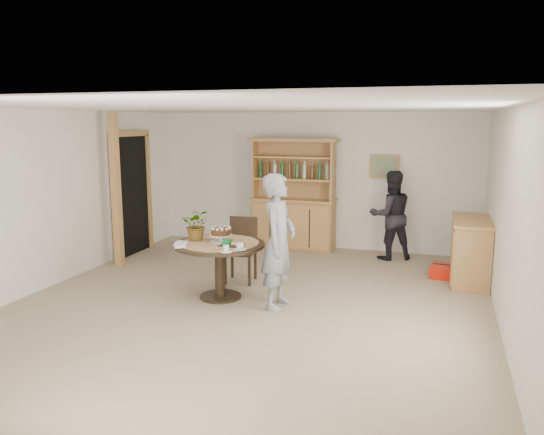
{
  "coord_description": "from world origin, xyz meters",
  "views": [
    {
      "loc": [
        2.28,
        -6.07,
        2.34
      ],
      "look_at": [
        0.11,
        0.67,
        1.05
      ],
      "focal_mm": 35.0,
      "sensor_mm": 36.0,
      "label": 1
    }
  ],
  "objects_px": {
    "dining_chair": "(242,245)",
    "red_suitcase": "(452,272)",
    "dining_table": "(220,254)",
    "hutch": "(294,212)",
    "adult_person": "(391,215)",
    "sideboard": "(471,251)",
    "teen_boy": "(279,242)"
  },
  "relations": [
    {
      "from": "dining_chair",
      "to": "red_suitcase",
      "type": "relative_size",
      "value": 1.44
    },
    {
      "from": "dining_table",
      "to": "red_suitcase",
      "type": "relative_size",
      "value": 1.83
    },
    {
      "from": "dining_table",
      "to": "dining_chair",
      "type": "relative_size",
      "value": 1.27
    },
    {
      "from": "red_suitcase",
      "to": "hutch",
      "type": "bearing_deg",
      "value": 166.82
    },
    {
      "from": "dining_chair",
      "to": "adult_person",
      "type": "xyz_separation_m",
      "value": [
        1.97,
        1.95,
        0.23
      ]
    },
    {
      "from": "sideboard",
      "to": "teen_boy",
      "type": "bearing_deg",
      "value": -141.45
    },
    {
      "from": "dining_chair",
      "to": "adult_person",
      "type": "relative_size",
      "value": 0.62
    },
    {
      "from": "adult_person",
      "to": "red_suitcase",
      "type": "relative_size",
      "value": 2.33
    },
    {
      "from": "dining_table",
      "to": "adult_person",
      "type": "height_order",
      "value": "adult_person"
    },
    {
      "from": "teen_boy",
      "to": "adult_person",
      "type": "relative_size",
      "value": 1.12
    },
    {
      "from": "sideboard",
      "to": "red_suitcase",
      "type": "bearing_deg",
      "value": 157.65
    },
    {
      "from": "dining_table",
      "to": "sideboard",
      "type": "bearing_deg",
      "value": 29.03
    },
    {
      "from": "hutch",
      "to": "dining_table",
      "type": "xyz_separation_m",
      "value": [
        -0.17,
        -3.03,
        -0.08
      ]
    },
    {
      "from": "hutch",
      "to": "teen_boy",
      "type": "distance_m",
      "value": 3.2
    },
    {
      "from": "adult_person",
      "to": "red_suitcase",
      "type": "distance_m",
      "value": 1.51
    },
    {
      "from": "dining_table",
      "to": "teen_boy",
      "type": "height_order",
      "value": "teen_boy"
    },
    {
      "from": "sideboard",
      "to": "adult_person",
      "type": "height_order",
      "value": "adult_person"
    },
    {
      "from": "sideboard",
      "to": "dining_chair",
      "type": "xyz_separation_m",
      "value": [
        -3.22,
        -0.95,
        0.06
      ]
    },
    {
      "from": "sideboard",
      "to": "dining_table",
      "type": "xyz_separation_m",
      "value": [
        -3.21,
        -1.78,
        0.13
      ]
    },
    {
      "from": "dining_chair",
      "to": "red_suitcase",
      "type": "height_order",
      "value": "dining_chair"
    },
    {
      "from": "sideboard",
      "to": "dining_chair",
      "type": "height_order",
      "value": "dining_chair"
    },
    {
      "from": "teen_boy",
      "to": "red_suitcase",
      "type": "relative_size",
      "value": 2.61
    },
    {
      "from": "teen_boy",
      "to": "dining_table",
      "type": "bearing_deg",
      "value": 85.56
    },
    {
      "from": "adult_person",
      "to": "teen_boy",
      "type": "bearing_deg",
      "value": 43.94
    },
    {
      "from": "hutch",
      "to": "sideboard",
      "type": "bearing_deg",
      "value": -22.21
    },
    {
      "from": "hutch",
      "to": "teen_boy",
      "type": "bearing_deg",
      "value": -77.8
    },
    {
      "from": "hutch",
      "to": "teen_boy",
      "type": "height_order",
      "value": "hutch"
    },
    {
      "from": "hutch",
      "to": "dining_chair",
      "type": "distance_m",
      "value": 2.21
    },
    {
      "from": "dining_chair",
      "to": "teen_boy",
      "type": "distance_m",
      "value": 1.3
    },
    {
      "from": "dining_chair",
      "to": "dining_table",
      "type": "bearing_deg",
      "value": -95.24
    },
    {
      "from": "sideboard",
      "to": "dining_table",
      "type": "bearing_deg",
      "value": -150.97
    },
    {
      "from": "dining_table",
      "to": "dining_chair",
      "type": "distance_m",
      "value": 0.83
    }
  ]
}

